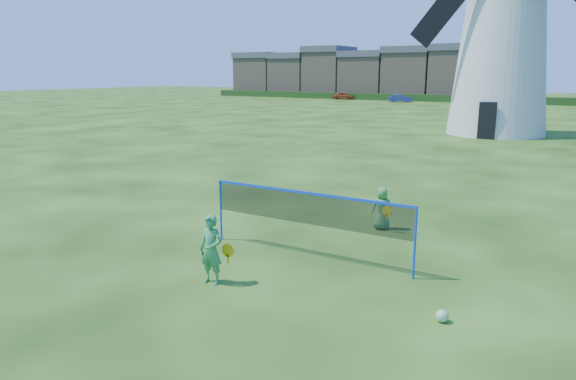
# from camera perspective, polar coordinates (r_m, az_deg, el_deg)

# --- Properties ---
(ground) EXTENTS (220.00, 220.00, 0.00)m
(ground) POSITION_cam_1_polar(r_m,az_deg,el_deg) (12.13, -2.04, -7.27)
(ground) COLOR black
(ground) RESTS_ON ground
(windmill) EXTENTS (13.26, 6.40, 18.98)m
(windmill) POSITION_cam_1_polar(r_m,az_deg,el_deg) (38.29, 22.65, 15.76)
(windmill) COLOR silver
(windmill) RESTS_ON ground
(badminton_net) EXTENTS (5.05, 0.05, 1.55)m
(badminton_net) POSITION_cam_1_polar(r_m,az_deg,el_deg) (11.72, 2.18, -2.15)
(badminton_net) COLOR blue
(badminton_net) RESTS_ON ground
(player_girl) EXTENTS (0.69, 0.38, 1.42)m
(player_girl) POSITION_cam_1_polar(r_m,az_deg,el_deg) (10.51, -8.46, -6.53)
(player_girl) COLOR #398F51
(player_girl) RESTS_ON ground
(player_boy) EXTENTS (0.69, 0.56, 1.16)m
(player_boy) POSITION_cam_1_polar(r_m,az_deg,el_deg) (14.20, 10.35, -2.00)
(player_boy) COLOR #488B43
(player_boy) RESTS_ON ground
(play_ball) EXTENTS (0.22, 0.22, 0.22)m
(play_ball) POSITION_cam_1_polar(r_m,az_deg,el_deg) (9.46, 16.64, -13.16)
(play_ball) COLOR green
(play_ball) RESTS_ON ground
(terraced_houses) EXTENTS (49.54, 8.40, 8.38)m
(terraced_houses) POSITION_cam_1_polar(r_m,az_deg,el_deg) (88.08, 8.94, 12.60)
(terraced_houses) COLOR #9A8066
(terraced_houses) RESTS_ON ground
(hedge) EXTENTS (62.00, 0.80, 1.00)m
(hedge) POSITION_cam_1_polar(r_m,az_deg,el_deg) (80.72, 10.62, 10.06)
(hedge) COLOR #193814
(hedge) RESTS_ON ground
(car_left) EXTENTS (3.67, 2.51, 1.16)m
(car_left) POSITION_cam_1_polar(r_m,az_deg,el_deg) (81.57, 6.09, 10.29)
(car_left) COLOR brown
(car_left) RESTS_ON ground
(car_right) EXTENTS (3.53, 2.00, 1.10)m
(car_right) POSITION_cam_1_polar(r_m,az_deg,el_deg) (75.74, 12.30, 9.85)
(car_right) COLOR navy
(car_right) RESTS_ON ground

